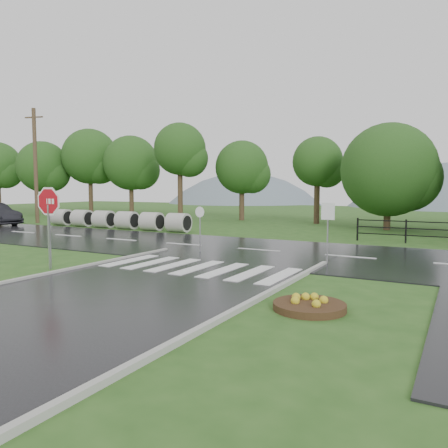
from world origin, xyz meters
The scene contains 12 objects.
ground centered at (0.00, 0.00, 0.00)m, with size 120.00×120.00×0.00m, color #29511B.
main_road centered at (0.00, 10.00, 0.00)m, with size 90.00×8.00×0.04m, color black.
crosswalk centered at (0.00, 5.00, 0.06)m, with size 6.50×2.80×0.02m.
curb_right centered at (3.55, -4.00, 0.00)m, with size 0.15×24.00×0.12m, color #A3A39B.
hills centered at (3.49, 65.00, -15.54)m, with size 102.00×48.00×48.00m.
treeline centered at (1.00, 24.00, 0.00)m, with size 83.20×5.20×10.00m.
culvert_pipes centered at (-13.03, 15.00, 0.60)m, with size 11.80×1.20×1.20m.
stop_sign centered at (-4.41, 2.55, 2.06)m, with size 1.33×0.16×2.99m.
flower_bed centered at (4.91, 2.00, 0.12)m, with size 1.66×1.66×0.33m.
reg_sign_small centered at (3.61, 8.05, 1.58)m, with size 0.50×0.07×2.24m.
reg_sign_round centered at (-1.95, 8.24, 1.28)m, with size 0.46×0.08×1.98m.
utility_pole_west centered at (-21.69, 15.50, 4.55)m, with size 1.57×0.48×8.94m.
Camera 1 is at (7.92, -7.47, 2.78)m, focal length 35.00 mm.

